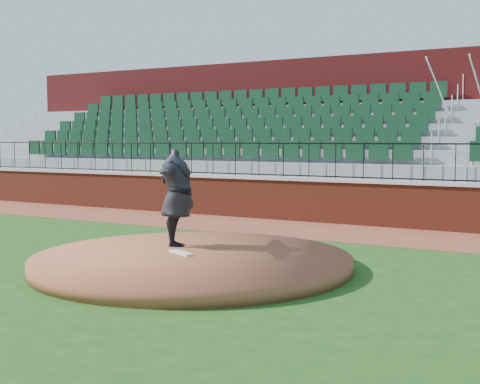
{
  "coord_description": "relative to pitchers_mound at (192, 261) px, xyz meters",
  "views": [
    {
      "loc": [
        6.75,
        -10.27,
        2.41
      ],
      "look_at": [
        0.0,
        1.5,
        1.3
      ],
      "focal_mm": 47.98,
      "sensor_mm": 36.0,
      "label": 1
    }
  ],
  "objects": [
    {
      "name": "ground",
      "position": [
        -0.05,
        0.38,
        -0.12
      ],
      "size": [
        90.0,
        90.0,
        0.0
      ],
      "primitive_type": "plane",
      "color": "#1B4413",
      "rests_on": "ground"
    },
    {
      "name": "warning_track",
      "position": [
        -0.05,
        5.78,
        -0.12
      ],
      "size": [
        34.0,
        3.2,
        0.01
      ],
      "primitive_type": "cube",
      "color": "brown",
      "rests_on": "ground"
    },
    {
      "name": "field_wall",
      "position": [
        -0.05,
        7.38,
        0.47
      ],
      "size": [
        34.0,
        0.35,
        1.2
      ],
      "primitive_type": "cube",
      "color": "maroon",
      "rests_on": "ground"
    },
    {
      "name": "wall_cap",
      "position": [
        -0.05,
        7.38,
        1.12
      ],
      "size": [
        34.0,
        0.45,
        0.1
      ],
      "primitive_type": "cube",
      "color": "#B7B7B7",
      "rests_on": "field_wall"
    },
    {
      "name": "wall_railing",
      "position": [
        -0.05,
        7.38,
        1.67
      ],
      "size": [
        34.0,
        0.05,
        1.0
      ],
      "primitive_type": null,
      "color": "black",
      "rests_on": "wall_cap"
    },
    {
      "name": "seating_stands",
      "position": [
        -0.05,
        10.11,
        2.18
      ],
      "size": [
        34.0,
        5.1,
        4.6
      ],
      "primitive_type": null,
      "color": "gray",
      "rests_on": "ground"
    },
    {
      "name": "concourse_wall",
      "position": [
        -0.05,
        12.91,
        2.62
      ],
      "size": [
        34.0,
        0.5,
        5.5
      ],
      "primitive_type": "cube",
      "color": "maroon",
      "rests_on": "ground"
    },
    {
      "name": "pitchers_mound",
      "position": [
        0.0,
        0.0,
        0.0
      ],
      "size": [
        5.99,
        5.99,
        0.25
      ],
      "primitive_type": "cylinder",
      "color": "brown",
      "rests_on": "ground"
    },
    {
      "name": "pitching_rubber",
      "position": [
        -0.23,
        -0.03,
        0.15
      ],
      "size": [
        0.65,
        0.41,
        0.04
      ],
      "primitive_type": "cube",
      "rotation": [
        0.0,
        0.0,
        -0.42
      ],
      "color": "white",
      "rests_on": "pitchers_mound"
    },
    {
      "name": "pitcher",
      "position": [
        -0.82,
        0.68,
        1.12
      ],
      "size": [
        1.75,
        2.46,
        1.98
      ],
      "primitive_type": "imported",
      "rotation": [
        0.0,
        0.0,
        2.07
      ],
      "color": "black",
      "rests_on": "pitchers_mound"
    }
  ]
}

